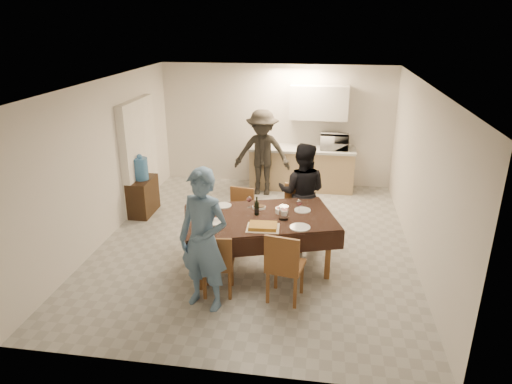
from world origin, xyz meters
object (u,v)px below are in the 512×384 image
water_jug (141,169)px  person_far (302,192)px  console (143,196)px  savoury_tart (263,226)px  water_pitcher (284,213)px  wine_bottle (257,206)px  person_kitchen (262,153)px  microwave (334,142)px  person_near (204,240)px  dining_table (260,219)px

water_jug → person_far: size_ratio=0.25×
console → savoury_tart: size_ratio=1.67×
water_pitcher → savoury_tart: size_ratio=0.46×
wine_bottle → person_kitchen: (-0.33, 2.97, -0.07)m
water_jug → person_far: bearing=-11.4°
microwave → water_jug: bearing=27.2°
console → person_near: person_near is taller
savoury_tart → person_kitchen: size_ratio=0.25×
microwave → person_kitchen: bearing=17.1°
water_pitcher → savoury_tart: water_pitcher is taller
console → water_jug: 0.55m
water_jug → person_near: 3.31m
wine_bottle → person_kitchen: person_kitchen is taller
water_jug → dining_table: bearing=-34.0°
dining_table → wine_bottle: size_ratio=8.55×
dining_table → savoury_tart: (0.10, -0.38, 0.07)m
dining_table → water_pitcher: size_ratio=11.69×
console → wine_bottle: size_ratio=2.65×
console → wine_bottle: (2.41, -1.61, 0.62)m
console → person_near: bearing=-54.8°
console → person_far: 3.11m
person_near → person_kitchen: size_ratio=1.04×
console → wine_bottle: wine_bottle is taller
console → person_kitchen: size_ratio=0.41×
person_near → microwave: bearing=87.3°
dining_table → person_near: 1.19m
console → dining_table: bearing=-34.0°
savoury_tart → person_kitchen: (-0.48, 3.40, 0.04)m
savoury_tart → person_far: (0.45, 1.43, -0.03)m
savoury_tart → person_near: bearing=-134.1°
dining_table → console: 3.00m
water_pitcher → wine_bottle: bearing=166.0°
person_near → person_far: (1.10, 2.10, -0.10)m
wine_bottle → person_near: size_ratio=0.15×
dining_table → wine_bottle: bearing=117.6°
savoury_tart → person_kitchen: person_kitchen is taller
person_far → savoury_tart: bearing=77.4°
wine_bottle → person_kitchen: size_ratio=0.16×
person_far → microwave: bearing=-97.5°
dining_table → person_kitchen: bearing=79.7°
wine_bottle → person_far: bearing=59.0°
person_far → wine_bottle: bearing=63.9°
person_kitchen → person_near: bearing=-92.4°
dining_table → water_pitcher: bearing=-25.5°
console → water_pitcher: 3.34m
console → person_kitchen: person_kitchen is taller
wine_bottle → console: bearing=146.3°
microwave → person_near: 4.81m
microwave → person_near: (-1.63, -4.52, -0.14)m
console → water_pitcher: (2.81, -1.71, 0.59)m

